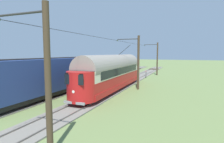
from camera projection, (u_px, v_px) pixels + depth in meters
ground_plane at (94, 89)px, 23.18m from camera, size 220.00×220.00×0.00m
track_streetcar_siding at (113, 90)px, 22.55m from camera, size 2.80×80.00×0.18m
track_adjacent_siding at (78, 87)px, 24.38m from camera, size 2.80×80.00×0.18m
vintage_streetcar at (113, 72)px, 22.35m from camera, size 2.65×17.00×5.60m
coach_adjacent at (45, 76)px, 18.62m from camera, size 2.96×13.57×3.85m
catenary_pole_foreground at (157, 58)px, 37.49m from camera, size 2.97×0.28×6.62m
catenary_pole_mid_near at (138, 61)px, 22.69m from camera, size 2.97×0.28×6.62m
catenary_pole_mid_far at (46, 77)px, 7.89m from camera, size 2.97×0.28×6.62m
overhead_wire_run at (120, 41)px, 24.08m from camera, size 2.77×36.05×0.18m
switch_stand at (146, 74)px, 33.49m from camera, size 0.50×0.30×1.24m
track_end_bumper at (118, 73)px, 38.49m from camera, size 1.80×0.60×0.80m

